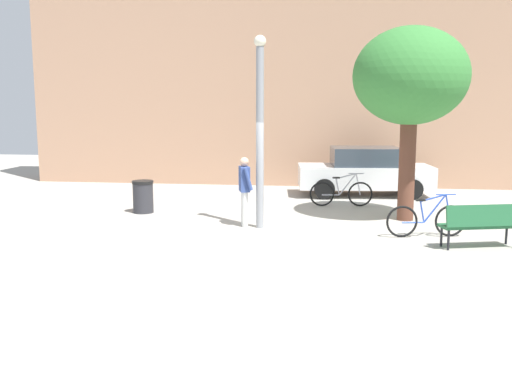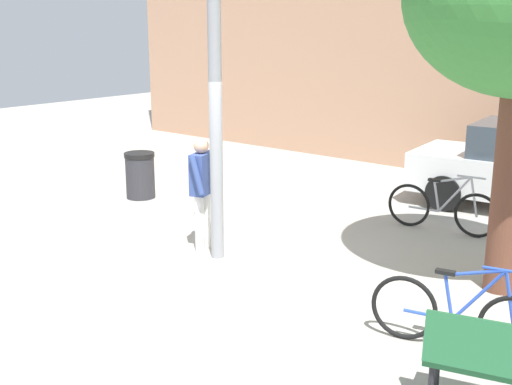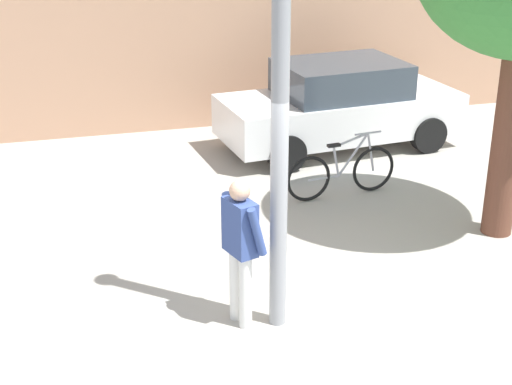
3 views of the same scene
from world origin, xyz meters
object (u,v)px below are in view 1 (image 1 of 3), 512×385
(bicycle_blue, at_px, (427,220))
(park_bench, at_px, (481,222))
(lamppost, at_px, (260,126))
(parked_car_white, at_px, (365,171))
(plaza_tree, at_px, (411,78))
(person_by_lamppost, at_px, (245,187))
(bicycle_silver, at_px, (341,193))
(trash_bin, at_px, (143,197))

(bicycle_blue, bearing_deg, park_bench, -43.71)
(lamppost, bearing_deg, parked_car_white, 62.63)
(lamppost, bearing_deg, plaza_tree, 21.39)
(park_bench, bearing_deg, plaza_tree, 112.76)
(person_by_lamppost, xyz_separation_m, bicycle_silver, (2.35, 3.05, -0.58))
(plaza_tree, bearing_deg, park_bench, -67.24)
(person_by_lamppost, distance_m, plaza_tree, 4.88)
(bicycle_blue, bearing_deg, bicycle_silver, 116.46)
(park_bench, bearing_deg, parked_car_white, 106.59)
(person_by_lamppost, relative_size, trash_bin, 1.91)
(person_by_lamppost, distance_m, bicycle_silver, 3.90)
(person_by_lamppost, height_order, bicycle_blue, person_by_lamppost)
(plaza_tree, relative_size, bicycle_blue, 2.69)
(lamppost, distance_m, trash_bin, 4.17)
(lamppost, distance_m, plaza_tree, 3.98)
(trash_bin, bearing_deg, parked_car_white, 31.89)
(parked_car_white, xyz_separation_m, trash_bin, (-6.10, -3.80, -0.33))
(lamppost, xyz_separation_m, parked_car_white, (2.73, 5.28, -1.63))
(lamppost, distance_m, bicycle_silver, 4.24)
(lamppost, height_order, parked_car_white, lamppost)
(person_by_lamppost, xyz_separation_m, trash_bin, (-2.99, 1.37, -0.52))
(bicycle_blue, bearing_deg, lamppost, 172.67)
(person_by_lamppost, bearing_deg, trash_bin, 155.31)
(bicycle_silver, bearing_deg, lamppost, -121.98)
(lamppost, distance_m, person_by_lamppost, 1.50)
(person_by_lamppost, xyz_separation_m, park_bench, (5.10, -1.48, -0.42))
(person_by_lamppost, relative_size, parked_car_white, 0.38)
(plaza_tree, height_order, trash_bin, plaza_tree)
(parked_car_white, distance_m, trash_bin, 7.20)
(bicycle_blue, distance_m, trash_bin, 7.42)
(lamppost, bearing_deg, person_by_lamppost, 164.92)
(person_by_lamppost, bearing_deg, lamppost, -15.08)
(lamppost, relative_size, bicycle_blue, 2.51)
(bicycle_silver, height_order, trash_bin, bicycle_silver)
(bicycle_blue, bearing_deg, plaza_tree, 97.01)
(bicycle_blue, bearing_deg, trash_bin, 164.65)
(person_by_lamppost, bearing_deg, park_bench, -16.17)
(lamppost, xyz_separation_m, bicycle_blue, (3.78, -0.49, -2.02))
(parked_car_white, bearing_deg, plaza_tree, -78.07)
(bicycle_blue, distance_m, bicycle_silver, 4.07)
(lamppost, relative_size, person_by_lamppost, 2.68)
(plaza_tree, distance_m, parked_car_white, 4.85)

